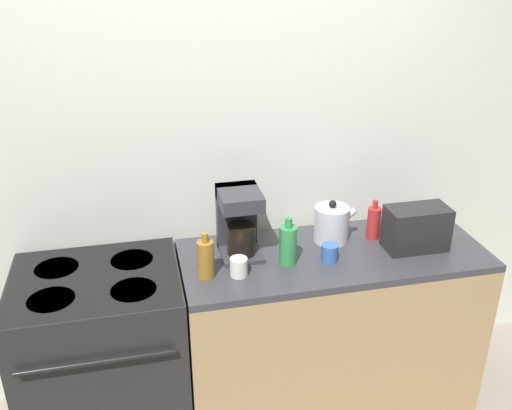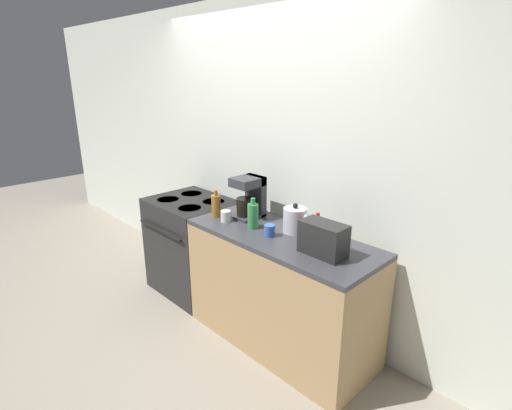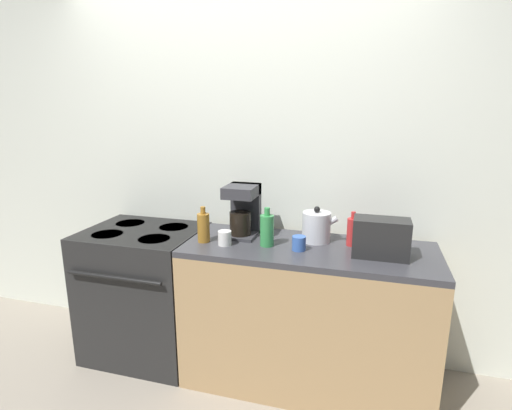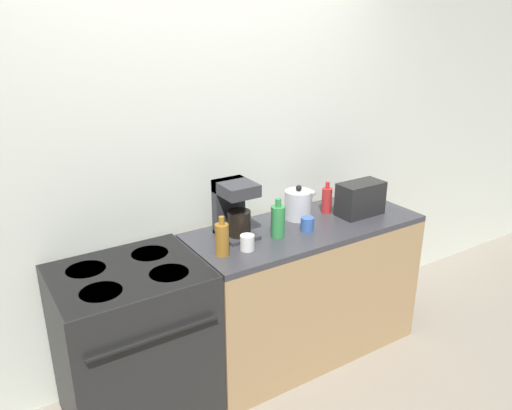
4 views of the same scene
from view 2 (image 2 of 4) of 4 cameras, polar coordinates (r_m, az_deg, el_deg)
ground_plane at (r=3.50m, az=-6.91°, el=-16.96°), size 12.00×12.00×0.00m
wall_back at (r=3.38m, az=1.46°, el=6.20°), size 8.00×0.05×2.60m
stove at (r=3.85m, az=-9.00°, el=-5.56°), size 0.76×0.66×0.90m
counter_block at (r=3.09m, az=3.46°, el=-12.06°), size 1.48×0.60×0.90m
kettle at (r=2.92m, az=5.60°, el=-2.13°), size 0.22×0.17×0.22m
toaster at (r=2.58m, az=9.60°, el=-4.78°), size 0.30×0.16×0.22m
coffee_maker at (r=3.19m, az=-0.89°, el=1.31°), size 0.19×0.24×0.33m
bottle_amber at (r=3.23m, az=-5.72°, el=-0.05°), size 0.07×0.07×0.22m
bottle_red at (r=2.78m, az=8.72°, el=-3.46°), size 0.07×0.07×0.21m
bottle_green at (r=2.98m, az=-0.43°, el=-1.51°), size 0.08×0.08×0.23m
cup_white at (r=3.13m, az=-4.34°, el=-1.59°), size 0.08×0.08×0.09m
cup_blue at (r=2.85m, az=1.96°, el=-3.66°), size 0.08×0.08×0.08m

